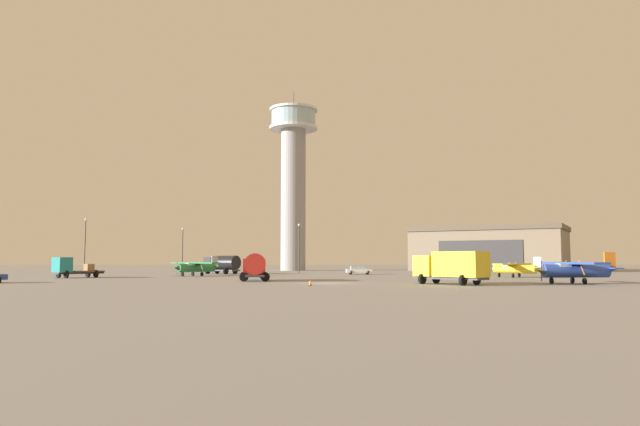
% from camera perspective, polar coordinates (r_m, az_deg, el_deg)
% --- Properties ---
extents(ground_plane, '(400.00, 400.00, 0.00)m').
position_cam_1_polar(ground_plane, '(57.65, 0.75, -7.02)').
color(ground_plane, gray).
extents(control_tower, '(10.78, 10.78, 40.26)m').
position_cam_1_polar(control_tower, '(128.12, -2.68, 4.06)').
color(control_tower, gray).
rests_on(control_tower, ground_plane).
extents(hangar, '(36.32, 31.60, 9.35)m').
position_cam_1_polar(hangar, '(128.49, 16.54, -3.45)').
color(hangar, '#7A6B56').
rests_on(hangar, ground_plane).
extents(airplane_yellow, '(7.29, 7.66, 2.71)m').
position_cam_1_polar(airplane_yellow, '(80.35, 18.89, -5.21)').
color(airplane_yellow, gold).
rests_on(airplane_yellow, ground_plane).
extents(airplane_blue, '(8.25, 10.51, 3.10)m').
position_cam_1_polar(airplane_blue, '(61.56, 24.23, -5.12)').
color(airplane_blue, '#2847A8').
rests_on(airplane_blue, ground_plane).
extents(airplane_green, '(8.34, 7.83, 2.92)m').
position_cam_1_polar(airplane_green, '(84.88, -12.18, -5.25)').
color(airplane_green, '#287A42').
rests_on(airplane_green, ground_plane).
extents(truck_flatbed_teal, '(5.86, 6.20, 2.67)m').
position_cam_1_polar(truck_flatbed_teal, '(81.66, -23.59, -5.04)').
color(truck_flatbed_teal, '#38383D').
rests_on(truck_flatbed_teal, ground_plane).
extents(truck_fuel_tanker_red, '(3.84, 6.91, 3.04)m').
position_cam_1_polar(truck_fuel_tanker_red, '(64.44, -6.56, -5.26)').
color(truck_fuel_tanker_red, '#38383D').
rests_on(truck_fuel_tanker_red, ground_plane).
extents(truck_fuel_tanker_black, '(6.59, 5.67, 3.04)m').
position_cam_1_polar(truck_fuel_tanker_black, '(96.48, -9.70, -5.00)').
color(truck_fuel_tanker_black, '#38383D').
rests_on(truck_fuel_tanker_black, ground_plane).
extents(truck_box_yellow, '(6.60, 6.99, 3.13)m').
position_cam_1_polar(truck_box_yellow, '(56.05, 12.99, -5.17)').
color(truck_box_yellow, '#38383D').
rests_on(truck_box_yellow, ground_plane).
extents(car_white, '(4.17, 2.43, 1.37)m').
position_cam_1_polar(car_white, '(91.98, 3.87, -5.68)').
color(car_white, white).
rests_on(car_white, ground_plane).
extents(light_post_west, '(0.44, 0.44, 10.00)m').
position_cam_1_polar(light_post_west, '(114.03, -22.38, -2.57)').
color(light_post_west, '#38383D').
rests_on(light_post_west, ground_plane).
extents(light_post_north, '(0.44, 0.44, 8.60)m').
position_cam_1_polar(light_post_north, '(114.90, -13.55, -3.17)').
color(light_post_north, '#38383D').
rests_on(light_post_north, ground_plane).
extents(light_post_centre, '(0.44, 0.44, 8.63)m').
position_cam_1_polar(light_post_centre, '(99.59, -2.11, -3.08)').
color(light_post_centre, '#38383D').
rests_on(light_post_centre, ground_plane).
extents(traffic_cone_near_left, '(0.36, 0.36, 0.54)m').
position_cam_1_polar(traffic_cone_near_left, '(52.23, -0.98, -6.97)').
color(traffic_cone_near_left, black).
rests_on(traffic_cone_near_left, ground_plane).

